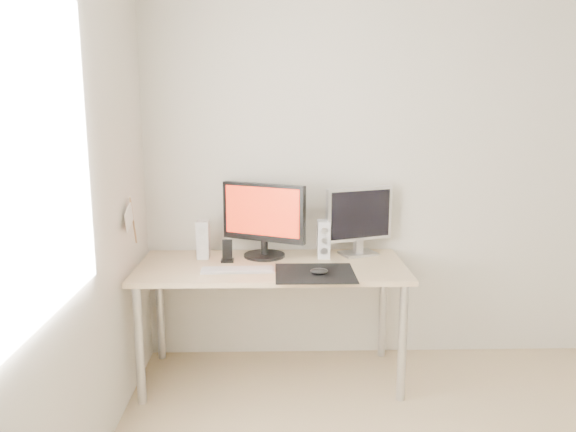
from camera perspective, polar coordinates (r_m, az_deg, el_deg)
name	(u,v)px	position (r m, az deg, el deg)	size (l,w,h in m)	color
wall_back	(414,171)	(3.75, 12.69, 4.52)	(3.50, 3.50, 0.00)	silver
wall_left	(26,232)	(2.09, -25.11, -1.47)	(3.50, 3.50, 0.00)	silver
window_pane	(22,158)	(2.05, -25.38, 5.38)	(1.30, 1.30, 0.00)	white
mousepad	(315,273)	(3.20, 2.76, -5.83)	(0.45, 0.40, 0.00)	black
mouse	(319,271)	(3.17, 3.17, -5.64)	(0.10, 0.06, 0.04)	black
desk	(272,277)	(3.40, -1.68, -6.20)	(1.60, 0.70, 0.73)	#D1B587
main_monitor	(264,217)	(3.48, -2.50, -0.14)	(0.52, 0.35, 0.47)	black
second_monitor	(359,218)	(3.57, 7.24, -0.17)	(0.44, 0.23, 0.43)	#BBBBBE
speaker_left	(203,240)	(3.52, -8.63, -2.39)	(0.08, 0.09, 0.24)	silver
speaker_right	(324,239)	(3.50, 3.64, -2.39)	(0.08, 0.09, 0.24)	white
keyboard	(238,270)	(3.26, -5.11, -5.47)	(0.42, 0.14, 0.02)	silver
phone_dock	(227,255)	(3.44, -6.17, -3.96)	(0.08, 0.07, 0.14)	black
pennant	(130,218)	(3.26, -15.71, -0.19)	(0.01, 0.23, 0.29)	#A57F54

